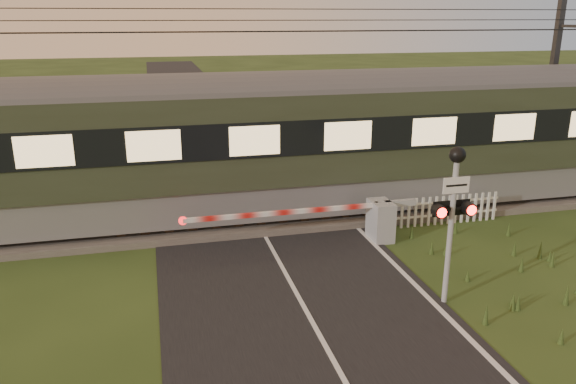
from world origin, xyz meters
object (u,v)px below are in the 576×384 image
object	(u,v)px
picket_fence	(442,210)
crossing_signal	(454,198)
boom_gate	(371,219)
catenary_mast	(553,80)

from	to	relation	value
picket_fence	crossing_signal	bearing A→B (deg)	-117.75
crossing_signal	picket_fence	distance (m)	5.26
crossing_signal	picket_fence	xyz separation A→B (m)	(2.28, 4.33, -1.92)
crossing_signal	picket_fence	size ratio (longest dim) A/B	0.94
boom_gate	picket_fence	size ratio (longest dim) A/B	1.76
crossing_signal	picket_fence	bearing A→B (deg)	62.25
boom_gate	crossing_signal	xyz separation A→B (m)	(0.24, -3.68, 1.75)
boom_gate	picket_fence	bearing A→B (deg)	14.63
catenary_mast	boom_gate	bearing A→B (deg)	-152.05
picket_fence	catenary_mast	size ratio (longest dim) A/B	0.53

